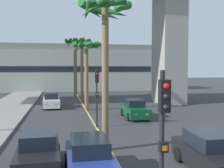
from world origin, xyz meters
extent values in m
cube|color=#DBCC4C|center=(0.00, 24.00, 0.00)|extent=(0.14, 56.00, 0.01)
cube|color=gray|center=(10.35, 31.76, 7.87)|extent=(2.80, 4.40, 15.74)
cube|color=#ADB2A8|center=(0.00, 53.35, 3.70)|extent=(31.30, 8.00, 7.39)
cube|color=gray|center=(0.00, 53.35, 7.99)|extent=(30.68, 7.20, 1.20)
cube|color=black|center=(0.00, 49.33, 4.07)|extent=(28.17, 0.04, 1.00)
cube|color=#0C4728|center=(3.71, 23.15, 0.58)|extent=(1.79, 4.13, 0.80)
cube|color=black|center=(3.72, 23.30, 1.26)|extent=(1.44, 2.08, 0.60)
cube|color=#F2EDCC|center=(4.14, 21.13, 0.63)|extent=(0.24, 0.08, 0.14)
cube|color=#F2EDCC|center=(3.20, 21.15, 0.63)|extent=(0.24, 0.08, 0.14)
cylinder|color=black|center=(4.49, 21.86, 0.32)|extent=(0.23, 0.64, 0.64)
cylinder|color=black|center=(2.88, 21.89, 0.32)|extent=(0.23, 0.64, 0.64)
cylinder|color=black|center=(4.55, 24.40, 0.32)|extent=(0.23, 0.64, 0.64)
cylinder|color=black|center=(2.93, 24.43, 0.32)|extent=(0.23, 0.64, 0.64)
cube|color=black|center=(3.57, 11.12, 0.58)|extent=(1.78, 4.13, 0.80)
cube|color=black|center=(3.57, 11.27, 1.26)|extent=(1.43, 2.08, 0.60)
cylinder|color=black|center=(4.40, 12.37, 0.32)|extent=(0.23, 0.64, 0.64)
cylinder|color=black|center=(2.79, 12.40, 0.32)|extent=(0.23, 0.64, 0.64)
cube|color=navy|center=(-1.39, 11.31, 0.58)|extent=(1.72, 4.11, 0.80)
cube|color=black|center=(-1.39, 11.46, 1.26)|extent=(1.40, 2.06, 0.60)
cylinder|color=black|center=(-0.59, 12.59, 0.32)|extent=(0.22, 0.64, 0.64)
cylinder|color=black|center=(-2.20, 12.58, 0.32)|extent=(0.22, 0.64, 0.64)
cube|color=white|center=(-3.48, 30.38, 0.58)|extent=(1.85, 4.16, 0.80)
cube|color=black|center=(-3.48, 30.53, 1.26)|extent=(1.47, 2.10, 0.60)
cube|color=#F2EDCC|center=(-2.94, 28.39, 0.63)|extent=(0.24, 0.09, 0.14)
cube|color=#F2EDCC|center=(-3.87, 28.35, 0.63)|extent=(0.24, 0.09, 0.14)
cylinder|color=black|center=(-2.62, 29.14, 0.32)|extent=(0.24, 0.65, 0.64)
cylinder|color=black|center=(-4.24, 29.08, 0.32)|extent=(0.24, 0.65, 0.64)
cylinder|color=black|center=(-2.72, 31.68, 0.32)|extent=(0.24, 0.65, 0.64)
cylinder|color=black|center=(-4.33, 31.62, 0.32)|extent=(0.24, 0.65, 0.64)
cube|color=black|center=(-3.39, 12.65, 0.58)|extent=(1.85, 4.16, 0.80)
cube|color=black|center=(-3.40, 12.80, 1.26)|extent=(1.47, 2.10, 0.60)
cylinder|color=black|center=(-2.63, 13.95, 0.32)|extent=(0.24, 0.65, 0.64)
cylinder|color=black|center=(-4.25, 13.89, 0.32)|extent=(0.24, 0.65, 0.64)
cylinder|color=black|center=(-0.09, 7.20, 2.10)|extent=(0.12, 0.12, 4.20)
cube|color=black|center=(-0.09, 7.06, 3.60)|extent=(0.24, 0.20, 0.76)
sphere|color=red|center=(-0.09, 6.96, 3.84)|extent=(0.14, 0.14, 0.14)
sphere|color=black|center=(-0.09, 6.96, 3.60)|extent=(0.14, 0.14, 0.14)
sphere|color=black|center=(-0.09, 6.96, 3.36)|extent=(0.14, 0.14, 0.14)
cube|color=black|center=(-0.09, 7.08, 2.40)|extent=(0.20, 0.16, 0.24)
cube|color=orange|center=(-0.09, 7.00, 2.40)|extent=(0.12, 0.03, 0.12)
cylinder|color=black|center=(0.05, 20.12, 2.10)|extent=(0.12, 0.12, 4.20)
cube|color=black|center=(0.05, 19.98, 3.60)|extent=(0.24, 0.20, 0.76)
sphere|color=red|center=(0.05, 19.88, 3.84)|extent=(0.14, 0.14, 0.14)
sphere|color=black|center=(0.05, 19.88, 3.60)|extent=(0.14, 0.14, 0.14)
sphere|color=black|center=(0.05, 19.88, 3.36)|extent=(0.14, 0.14, 0.14)
cube|color=black|center=(0.05, 20.00, 2.40)|extent=(0.20, 0.16, 0.24)
cube|color=orange|center=(0.05, 19.92, 2.40)|extent=(0.12, 0.03, 0.12)
cylinder|color=brown|center=(0.06, 28.00, 3.25)|extent=(0.39, 0.39, 6.50)
sphere|color=#236028|center=(0.06, 28.00, 6.65)|extent=(0.60, 0.60, 0.60)
cone|color=#236028|center=(1.02, 27.94, 6.40)|extent=(0.55, 2.00, 0.91)
cone|color=#236028|center=(0.86, 28.53, 6.44)|extent=(1.46, 1.89, 0.83)
cone|color=#236028|center=(0.30, 28.93, 6.45)|extent=(2.03, 0.91, 0.82)
cone|color=#236028|center=(-0.53, 28.76, 6.39)|extent=(1.84, 1.55, 0.93)
cone|color=#236028|center=(-0.88, 28.25, 6.29)|extent=(0.93, 2.01, 1.08)
cone|color=#236028|center=(-0.83, 27.63, 6.29)|extent=(1.15, 1.98, 1.08)
cone|color=#236028|center=(-0.36, 27.13, 6.34)|extent=(1.97, 1.24, 1.00)
cone|color=#236028|center=(0.20, 27.04, 6.44)|extent=(2.02, 0.73, 0.84)
cone|color=#236028|center=(0.73, 27.31, 6.32)|extent=(1.72, 1.69, 1.03)
cylinder|color=brown|center=(-0.42, 40.03, 4.00)|extent=(0.45, 0.45, 7.99)
sphere|color=#236028|center=(-0.42, 40.03, 8.14)|extent=(0.60, 0.60, 0.60)
cone|color=#236028|center=(0.65, 39.89, 7.88)|extent=(0.71, 2.24, 0.94)
cone|color=#236028|center=(0.45, 40.67, 7.82)|extent=(1.66, 2.02, 1.05)
cone|color=#236028|center=(-0.07, 41.05, 7.89)|extent=(2.22, 1.12, 0.93)
cone|color=#236028|center=(-0.83, 41.03, 7.81)|extent=(2.19, 1.24, 1.06)
cone|color=#236028|center=(-1.47, 40.27, 7.81)|extent=(0.92, 2.23, 1.06)
cone|color=#236028|center=(-1.44, 39.68, 7.95)|extent=(1.13, 2.22, 0.82)
cone|color=#236028|center=(-1.02, 39.14, 7.83)|extent=(2.06, 1.60, 1.02)
cone|color=#236028|center=(-0.10, 39.00, 7.84)|extent=(2.23, 1.06, 1.01)
cone|color=#236028|center=(0.43, 39.36, 7.78)|extent=(1.70, 1.99, 1.11)
cylinder|color=brown|center=(0.14, 34.91, 3.78)|extent=(0.36, 0.36, 7.56)
sphere|color=#236028|center=(0.14, 34.91, 7.71)|extent=(0.60, 0.60, 0.60)
cone|color=#236028|center=(0.95, 34.96, 7.50)|extent=(0.55, 1.72, 0.82)
cone|color=#236028|center=(0.60, 35.58, 7.39)|extent=(1.64, 1.31, 0.99)
cone|color=#236028|center=(-0.31, 35.59, 7.34)|extent=(1.63, 1.29, 1.07)
cone|color=#236028|center=(-0.67, 34.98, 7.49)|extent=(0.59, 1.72, 0.84)
cone|color=#236028|center=(-0.34, 34.25, 7.52)|extent=(1.63, 1.35, 0.79)
cone|color=#236028|center=(0.45, 34.15, 7.34)|extent=(1.71, 1.04, 1.07)
cylinder|color=brown|center=(-0.22, 14.69, 3.67)|extent=(0.35, 0.35, 7.34)
sphere|color=#236028|center=(-0.22, 14.69, 7.49)|extent=(0.60, 0.60, 0.60)
cone|color=#236028|center=(0.66, 14.72, 7.28)|extent=(0.50, 1.82, 0.83)
cone|color=#236028|center=(0.31, 15.39, 7.20)|extent=(1.70, 1.44, 0.97)
cone|color=#236028|center=(-0.10, 15.56, 7.15)|extent=(1.84, 0.68, 1.05)
cone|color=#236028|center=(-0.84, 15.31, 7.23)|extent=(1.59, 1.59, 0.92)
cone|color=#236028|center=(-1.09, 14.59, 7.12)|extent=(0.65, 1.83, 1.09)
cone|color=#236028|center=(-0.88, 14.12, 7.12)|extent=(1.50, 1.64, 1.09)
cone|color=#236028|center=(-0.25, 13.81, 7.23)|extent=(1.82, 0.50, 0.93)
cone|color=#236028|center=(0.45, 14.12, 7.13)|extent=(1.49, 1.65, 1.07)
camera|label=1|loc=(-2.42, 1.26, 4.25)|focal=42.94mm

